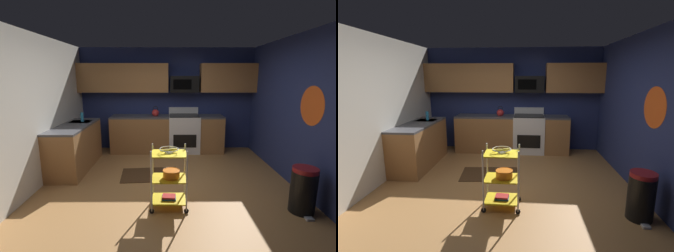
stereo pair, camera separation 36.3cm
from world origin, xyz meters
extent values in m
cube|color=#A87542|center=(0.00, 0.00, -0.02)|extent=(4.40, 4.80, 0.04)
cube|color=navy|center=(0.00, 2.43, 1.30)|extent=(4.52, 0.06, 2.60)
cube|color=silver|center=(-2.23, 0.00, 1.30)|extent=(0.06, 4.80, 2.60)
cube|color=navy|center=(2.23, 0.00, 1.30)|extent=(0.06, 4.80, 2.60)
cylinder|color=#E5591E|center=(2.20, -0.21, 1.45)|extent=(0.00, 0.61, 0.61)
cube|color=#9E6B3D|center=(0.00, 2.10, 0.44)|extent=(2.80, 0.60, 0.88)
cube|color=#4C4C51|center=(0.00, 2.10, 0.90)|extent=(2.80, 0.60, 0.04)
cube|color=#9E6B3D|center=(-1.90, 0.95, 0.44)|extent=(0.60, 1.69, 0.88)
cube|color=#4C4C51|center=(-1.90, 0.95, 0.90)|extent=(0.60, 1.69, 0.04)
cube|color=#B7BABC|center=(-1.90, 1.35, 0.84)|extent=(0.44, 0.36, 0.16)
cube|color=white|center=(0.43, 2.10, 0.46)|extent=(0.76, 0.64, 0.92)
cube|color=black|center=(0.43, 1.78, 0.35)|extent=(0.56, 0.01, 0.32)
cube|color=white|center=(0.43, 2.39, 1.01)|extent=(0.76, 0.06, 0.18)
cube|color=black|center=(0.43, 2.10, 0.93)|extent=(0.72, 0.60, 0.02)
cube|color=#9E6B3D|center=(-1.09, 2.23, 1.85)|extent=(2.23, 0.33, 0.70)
cube|color=#9E6B3D|center=(1.51, 2.23, 1.85)|extent=(1.37, 0.33, 0.70)
cube|color=black|center=(0.43, 2.21, 1.70)|extent=(0.70, 0.38, 0.40)
cube|color=black|center=(0.37, 2.02, 1.70)|extent=(0.44, 0.01, 0.24)
cylinder|color=silver|center=(-0.22, -0.78, 0.47)|extent=(0.02, 0.02, 0.88)
cylinder|color=black|center=(-0.22, -0.78, 0.04)|extent=(0.07, 0.02, 0.07)
cylinder|color=silver|center=(0.26, -0.78, 0.47)|extent=(0.02, 0.02, 0.88)
cylinder|color=black|center=(0.26, -0.78, 0.04)|extent=(0.07, 0.02, 0.07)
cylinder|color=silver|center=(-0.22, -0.42, 0.47)|extent=(0.02, 0.02, 0.88)
cylinder|color=black|center=(-0.22, -0.42, 0.04)|extent=(0.07, 0.02, 0.07)
cylinder|color=silver|center=(0.26, -0.42, 0.47)|extent=(0.02, 0.02, 0.88)
cylinder|color=black|center=(0.26, -0.42, 0.04)|extent=(0.07, 0.02, 0.07)
cube|color=yellow|center=(0.02, -0.60, 0.12)|extent=(0.49, 0.36, 0.02)
cube|color=yellow|center=(0.02, -0.60, 0.45)|extent=(0.49, 0.36, 0.02)
cube|color=yellow|center=(0.02, -0.60, 0.82)|extent=(0.49, 0.36, 0.02)
torus|color=silver|center=(0.02, -0.60, 0.89)|extent=(0.27, 0.27, 0.01)
cylinder|color=silver|center=(0.02, -0.60, 0.84)|extent=(0.12, 0.12, 0.02)
ellipsoid|color=yellow|center=(0.07, -0.58, 0.87)|extent=(0.17, 0.09, 0.04)
ellipsoid|color=yellow|center=(-0.03, -0.61, 0.87)|extent=(0.17, 0.09, 0.04)
cylinder|color=orange|center=(0.05, -0.60, 0.51)|extent=(0.24, 0.24, 0.11)
torus|color=orange|center=(0.05, -0.60, 0.57)|extent=(0.25, 0.25, 0.01)
cube|color=#1E4C8C|center=(0.02, -0.60, 0.14)|extent=(0.20, 0.16, 0.02)
cube|color=#B22626|center=(0.02, -0.60, 0.16)|extent=(0.20, 0.16, 0.02)
sphere|color=red|center=(-0.29, 2.10, 0.99)|extent=(0.18, 0.18, 0.18)
sphere|color=black|center=(-0.29, 2.10, 1.08)|extent=(0.03, 0.03, 0.03)
cone|color=red|center=(-0.21, 2.10, 1.01)|extent=(0.09, 0.04, 0.06)
torus|color=black|center=(-0.29, 2.10, 1.10)|extent=(0.12, 0.01, 0.12)
cylinder|color=#2D8CBF|center=(-1.86, 1.34, 1.02)|extent=(0.06, 0.06, 0.20)
cylinder|color=black|center=(1.90, -0.74, 0.30)|extent=(0.34, 0.34, 0.60)
cylinder|color=maroon|center=(1.90, -0.74, 0.63)|extent=(0.33, 0.33, 0.06)
cube|color=#B2B2B7|center=(1.90, -0.95, 0.01)|extent=(0.10, 0.08, 0.03)
cube|color=#472D19|center=(-0.34, 0.57, 0.01)|extent=(1.15, 0.78, 0.01)
camera|label=1|loc=(-0.02, -3.84, 1.89)|focal=25.66mm
camera|label=2|loc=(0.35, -3.82, 1.89)|focal=25.66mm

